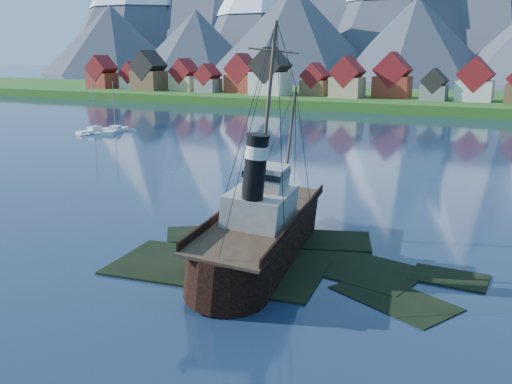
% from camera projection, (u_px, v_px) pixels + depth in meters
% --- Properties ---
extents(ground, '(1400.00, 1400.00, 0.00)m').
position_uv_depth(ground, '(258.00, 267.00, 48.96)').
color(ground, '#162740').
rests_on(ground, ground).
extents(shoal, '(31.71, 21.24, 1.14)m').
position_uv_depth(shoal, '(287.00, 267.00, 50.10)').
color(shoal, black).
rests_on(shoal, ground).
extents(shore_bank, '(600.00, 80.00, 3.20)m').
position_uv_depth(shore_bank, '(485.00, 107.00, 195.42)').
color(shore_bank, '#274C15').
rests_on(shore_bank, ground).
extents(seawall, '(600.00, 2.50, 2.00)m').
position_uv_depth(seawall, '(470.00, 118.00, 162.68)').
color(seawall, '#3F3D38').
rests_on(seawall, ground).
extents(town, '(250.96, 16.69, 17.30)m').
position_uv_depth(town, '(377.00, 80.00, 192.81)').
color(town, maroon).
rests_on(town, ground).
extents(tugboat_wreck, '(6.31, 27.20, 21.56)m').
position_uv_depth(tugboat_wreck, '(266.00, 226.00, 51.38)').
color(tugboat_wreck, black).
rests_on(tugboat_wreck, ground).
extents(sailboat_a, '(5.59, 10.22, 12.15)m').
position_uv_depth(sailboat_a, '(115.00, 131.00, 132.49)').
color(sailboat_a, silver).
rests_on(sailboat_a, ground).
extents(sailboat_b, '(3.61, 9.18, 12.97)m').
position_uv_depth(sailboat_b, '(95.00, 132.00, 131.15)').
color(sailboat_b, silver).
rests_on(sailboat_b, ground).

